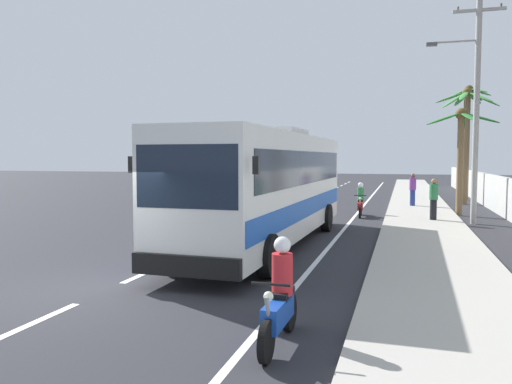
% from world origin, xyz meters
% --- Properties ---
extents(ground_plane, '(160.00, 160.00, 0.00)m').
position_xyz_m(ground_plane, '(0.00, 0.00, 0.00)').
color(ground_plane, '#28282D').
extents(sidewalk_kerb, '(3.20, 90.00, 0.14)m').
position_xyz_m(sidewalk_kerb, '(6.80, 10.00, 0.07)').
color(sidewalk_kerb, '#A8A399').
rests_on(sidewalk_kerb, ground).
extents(lane_markings, '(3.92, 71.34, 0.01)m').
position_xyz_m(lane_markings, '(2.28, 14.87, 0.00)').
color(lane_markings, white).
rests_on(lane_markings, ground).
extents(coach_bus_foreground, '(3.08, 12.30, 3.79)m').
position_xyz_m(coach_bus_foreground, '(1.89, 6.60, 1.97)').
color(coach_bus_foreground, silver).
rests_on(coach_bus_foreground, ground).
extents(motorcycle_beside_bus, '(0.56, 1.96, 1.62)m').
position_xyz_m(motorcycle_beside_bus, '(4.02, 15.46, 0.66)').
color(motorcycle_beside_bus, black).
rests_on(motorcycle_beside_bus, ground).
extents(motorcycle_trailing, '(0.56, 1.96, 1.61)m').
position_xyz_m(motorcycle_trailing, '(4.23, -1.67, 0.66)').
color(motorcycle_trailing, black).
rests_on(motorcycle_trailing, ground).
extents(pedestrian_near_kerb, '(0.36, 0.36, 1.77)m').
position_xyz_m(pedestrian_near_kerb, '(7.23, 13.89, 1.07)').
color(pedestrian_near_kerb, black).
rests_on(pedestrian_near_kerb, sidewalk_kerb).
extents(pedestrian_midwalk, '(0.36, 0.36, 1.79)m').
position_xyz_m(pedestrian_midwalk, '(6.47, 20.32, 1.08)').
color(pedestrian_midwalk, navy).
rests_on(pedestrian_midwalk, sidewalk_kerb).
extents(utility_pole_mid, '(3.07, 0.24, 9.97)m').
position_xyz_m(utility_pole_mid, '(8.77, 14.03, 5.30)').
color(utility_pole_mid, '#9E9E99').
rests_on(utility_pole_mid, ground).
extents(palm_nearest, '(2.71, 2.72, 7.50)m').
position_xyz_m(palm_nearest, '(9.94, 26.73, 5.48)').
color(palm_nearest, brown).
rests_on(palm_nearest, ground).
extents(palm_second, '(3.62, 3.81, 6.92)m').
position_xyz_m(palm_second, '(9.48, 23.51, 4.88)').
color(palm_second, brown).
rests_on(palm_second, ground).
extents(palm_third, '(3.36, 3.32, 5.17)m').
position_xyz_m(palm_third, '(8.54, 17.13, 3.73)').
color(palm_third, brown).
rests_on(palm_third, ground).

